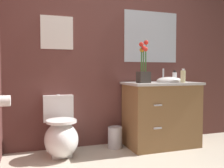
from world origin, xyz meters
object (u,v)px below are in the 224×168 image
(toilet, at_px, (61,135))
(wall_mirror, at_px, (151,37))
(trash_bin, at_px, (115,137))
(vanity_cabinet, at_px, (161,113))
(flower_vase, at_px, (143,69))
(wall_poster, at_px, (57,33))
(toilet_paper_roll, at_px, (5,101))
(soap_bottle, at_px, (175,77))
(lotion_bottle, at_px, (183,76))

(toilet, xyz_separation_m, wall_mirror, (1.29, 0.27, 1.21))
(trash_bin, distance_m, wall_mirror, 1.46)
(vanity_cabinet, xyz_separation_m, flower_vase, (-0.29, -0.06, 0.58))
(trash_bin, bearing_deg, toilet, -173.78)
(wall_poster, height_order, toilet_paper_roll, wall_poster)
(toilet, relative_size, flower_vase, 1.32)
(toilet, bearing_deg, toilet_paper_roll, -161.03)
(toilet, distance_m, soap_bottle, 1.68)
(soap_bottle, distance_m, lotion_bottle, 0.26)
(toilet, bearing_deg, trash_bin, 6.22)
(soap_bottle, relative_size, wall_poster, 0.38)
(soap_bottle, bearing_deg, vanity_cabinet, -158.44)
(trash_bin, bearing_deg, flower_vase, -27.74)
(toilet, height_order, toilet_paper_roll, toilet_paper_roll)
(lotion_bottle, xyz_separation_m, wall_mirror, (-0.22, 0.45, 0.54))
(toilet, distance_m, trash_bin, 0.70)
(soap_bottle, bearing_deg, wall_poster, 172.95)
(flower_vase, relative_size, wall_mirror, 0.66)
(toilet, relative_size, soap_bottle, 4.54)
(trash_bin, bearing_deg, wall_mirror, 17.81)
(toilet, distance_m, flower_vase, 1.26)
(toilet, height_order, soap_bottle, soap_bottle)
(lotion_bottle, bearing_deg, soap_bottle, 80.50)
(soap_bottle, relative_size, toilet_paper_roll, 1.38)
(wall_poster, bearing_deg, soap_bottle, -7.05)
(toilet, relative_size, wall_mirror, 0.86)
(soap_bottle, height_order, wall_poster, wall_poster)
(lotion_bottle, relative_size, wall_mirror, 0.22)
(vanity_cabinet, distance_m, flower_vase, 0.65)
(flower_vase, height_order, soap_bottle, flower_vase)
(flower_vase, xyz_separation_m, trash_bin, (-0.31, 0.16, -0.87))
(wall_mirror, distance_m, toilet_paper_roll, 2.06)
(flower_vase, bearing_deg, wall_poster, 160.36)
(soap_bottle, xyz_separation_m, toilet_paper_roll, (-2.12, -0.27, -0.22))
(flower_vase, relative_size, lotion_bottle, 2.97)
(toilet, bearing_deg, wall_poster, 90.00)
(lotion_bottle, distance_m, wall_mirror, 0.73)
(lotion_bottle, height_order, toilet_paper_roll, lotion_bottle)
(lotion_bottle, relative_size, trash_bin, 0.65)
(lotion_bottle, distance_m, toilet_paper_roll, 2.09)
(trash_bin, xyz_separation_m, wall_mirror, (0.60, 0.19, 1.31))
(wall_poster, xyz_separation_m, toilet_paper_roll, (-0.57, -0.46, -0.77))
(vanity_cabinet, relative_size, wall_mirror, 1.26)
(vanity_cabinet, height_order, wall_mirror, wall_mirror)
(toilet, xyz_separation_m, vanity_cabinet, (1.29, -0.03, 0.18))
(lotion_bottle, relative_size, toilet_paper_roll, 1.61)
(flower_vase, bearing_deg, toilet_paper_roll, -176.10)
(wall_poster, distance_m, wall_mirror, 1.29)
(soap_bottle, bearing_deg, trash_bin, -179.92)
(flower_vase, bearing_deg, trash_bin, 152.26)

